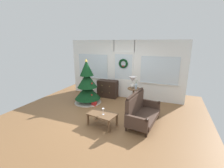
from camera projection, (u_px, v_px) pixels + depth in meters
name	position (u px, v px, depth m)	size (l,w,h in m)	color
ground_plane	(105.00, 116.00, 5.31)	(6.76, 6.76, 0.00)	brown
back_wall_with_door	(124.00, 69.00, 6.83)	(5.20, 0.19, 2.55)	white
christmas_tree	(87.00, 86.00, 6.32)	(1.12, 1.12, 1.83)	#4C331E
dresser_cabinet	(108.00, 89.00, 7.04)	(0.90, 0.45, 0.78)	black
settee_sofa	(141.00, 111.00, 4.77)	(0.88, 1.53, 0.96)	black
side_table	(133.00, 94.00, 5.96)	(0.50, 0.48, 0.74)	brown
table_lamp	(133.00, 81.00, 5.88)	(0.28, 0.28, 0.44)	silver
flower_vase	(136.00, 86.00, 5.78)	(0.11, 0.10, 0.35)	#99ADBC
coffee_table	(102.00, 115.00, 4.62)	(0.92, 0.66, 0.38)	brown
wine_glass	(103.00, 110.00, 4.51)	(0.08, 0.08, 0.20)	silver
gift_box	(94.00, 103.00, 6.17)	(0.17, 0.15, 0.17)	red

